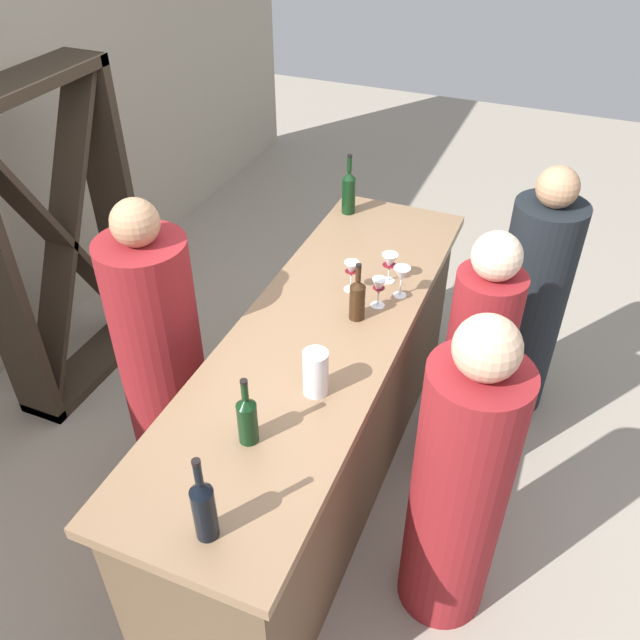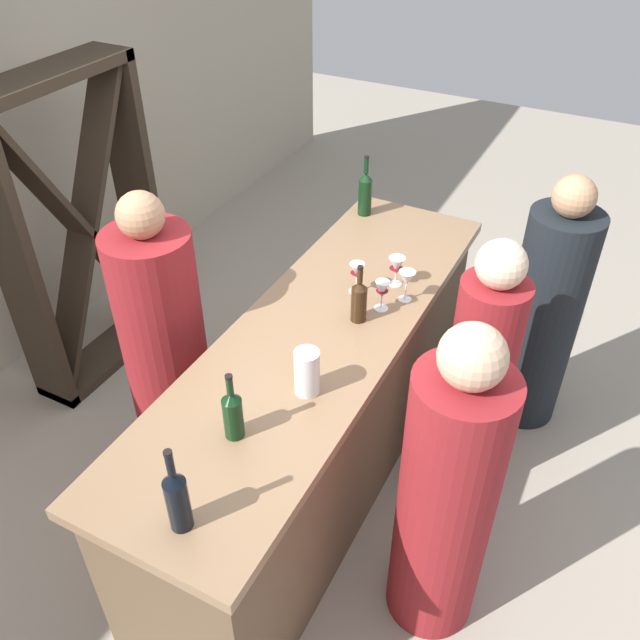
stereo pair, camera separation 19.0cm
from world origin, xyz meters
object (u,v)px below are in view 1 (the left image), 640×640
at_px(wine_bottle_center_amber_brown, 357,298).
at_px(person_right_guest, 475,373).
at_px(wine_glass_far_left, 351,270).
at_px(water_pitcher, 316,373).
at_px(wine_bottle_leftmost_near_black, 204,507).
at_px(person_server_behind, 163,366).
at_px(wine_glass_near_right, 390,263).
at_px(person_center_guest, 530,305).
at_px(wine_rack, 62,243).
at_px(person_left_guest, 459,490).
at_px(wine_bottle_second_right_dark_green, 349,191).
at_px(wine_glass_near_left, 402,275).
at_px(wine_glass_near_center, 379,288).
at_px(wine_bottle_second_left_dark_green, 247,418).

bearing_deg(wine_bottle_center_amber_brown, person_right_guest, -67.17).
xyz_separation_m(wine_glass_far_left, water_pitcher, (-0.69, -0.11, -0.01)).
distance_m(wine_bottle_leftmost_near_black, person_server_behind, 1.22).
relative_size(wine_bottle_leftmost_near_black, person_server_behind, 0.21).
height_order(wine_bottle_leftmost_near_black, wine_glass_near_right, wine_bottle_leftmost_near_black).
distance_m(wine_glass_near_right, person_center_guest, 0.94).
bearing_deg(water_pitcher, wine_rack, 70.02).
distance_m(wine_rack, person_right_guest, 2.31).
bearing_deg(person_left_guest, wine_glass_near_right, -46.41).
distance_m(wine_bottle_center_amber_brown, wine_bottle_second_right_dark_green, 0.97).
relative_size(wine_bottle_leftmost_near_black, person_center_guest, 0.23).
bearing_deg(wine_bottle_second_right_dark_green, wine_glass_far_left, -158.51).
height_order(wine_glass_near_left, wine_glass_near_center, wine_glass_near_left).
height_order(water_pitcher, person_center_guest, person_center_guest).
xyz_separation_m(wine_rack, wine_glass_far_left, (0.05, -1.67, 0.21)).
distance_m(wine_rack, wine_glass_near_right, 1.83).
bearing_deg(wine_glass_near_left, person_left_guest, -146.88).
bearing_deg(wine_glass_near_center, wine_glass_near_right, 4.60).
height_order(wine_bottle_center_amber_brown, wine_glass_near_right, wine_bottle_center_amber_brown).
distance_m(wine_bottle_leftmost_near_black, water_pitcher, 0.72).
distance_m(wine_glass_near_left, person_server_behind, 1.18).
relative_size(wine_rack, person_right_guest, 1.26).
bearing_deg(wine_glass_near_right, wine_glass_near_left, -137.79).
distance_m(wine_bottle_center_amber_brown, person_right_guest, 0.72).
xyz_separation_m(wine_bottle_second_left_dark_green, wine_glass_near_left, (1.05, -0.24, 0.01)).
height_order(wine_rack, wine_glass_near_right, wine_rack).
xyz_separation_m(wine_bottle_second_right_dark_green, person_server_behind, (-1.25, 0.44, -0.40)).
distance_m(wine_glass_far_left, person_right_guest, 0.76).
distance_m(wine_glass_near_center, person_right_guest, 0.64).
height_order(wine_bottle_second_left_dark_green, person_server_behind, person_server_behind).
xyz_separation_m(wine_glass_near_center, person_left_guest, (-0.63, -0.56, -0.39)).
height_order(wine_rack, person_left_guest, wine_rack).
bearing_deg(wine_glass_near_left, wine_rack, 92.61).
height_order(wine_bottle_leftmost_near_black, person_left_guest, person_left_guest).
distance_m(wine_rack, wine_glass_far_left, 1.68).
height_order(wine_bottle_second_left_dark_green, person_right_guest, person_right_guest).
bearing_deg(wine_glass_far_left, person_left_guest, -134.71).
distance_m(wine_bottle_second_right_dark_green, wine_glass_near_center, 0.89).
distance_m(wine_rack, wine_glass_near_center, 1.84).
bearing_deg(person_center_guest, person_left_guest, 94.40).
height_order(wine_bottle_second_left_dark_green, person_center_guest, person_center_guest).
distance_m(wine_bottle_second_left_dark_green, person_center_guest, 1.91).
bearing_deg(wine_glass_far_left, person_center_guest, -49.28).
bearing_deg(person_right_guest, wine_bottle_leftmost_near_black, 82.29).
relative_size(wine_bottle_leftmost_near_black, wine_glass_near_center, 2.32).
relative_size(person_right_guest, person_server_behind, 0.90).
distance_m(wine_bottle_second_left_dark_green, water_pitcher, 0.34).
xyz_separation_m(wine_bottle_leftmost_near_black, person_server_behind, (0.85, 0.77, -0.40)).
relative_size(wine_bottle_second_left_dark_green, wine_glass_far_left, 1.88).
xyz_separation_m(person_center_guest, person_right_guest, (-0.64, 0.16, -0.01)).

